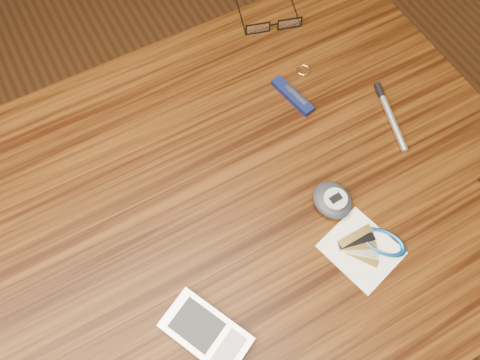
{
  "coord_description": "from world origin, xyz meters",
  "views": [
    {
      "loc": [
        -0.1,
        -0.25,
        1.41
      ],
      "look_at": [
        0.06,
        0.02,
        0.76
      ],
      "focal_mm": 35.0,
      "sensor_mm": 36.0,
      "label": 1
    }
  ],
  "objects_px": {
    "silver_pen": "(388,111)",
    "desk": "(218,234)",
    "eyeglasses": "(273,24)",
    "pda_phone": "(206,333)",
    "pedometer": "(333,200)",
    "notepad_keys": "(372,245)",
    "pocket_knife": "(292,96)"
  },
  "relations": [
    {
      "from": "silver_pen",
      "to": "desk",
      "type": "bearing_deg",
      "value": -176.6
    },
    {
      "from": "eyeglasses",
      "to": "silver_pen",
      "type": "relative_size",
      "value": 1.02
    },
    {
      "from": "eyeglasses",
      "to": "pda_phone",
      "type": "bearing_deg",
      "value": -129.82
    },
    {
      "from": "pedometer",
      "to": "notepad_keys",
      "type": "xyz_separation_m",
      "value": [
        0.01,
        -0.09,
        -0.01
      ]
    },
    {
      "from": "pocket_knife",
      "to": "silver_pen",
      "type": "height_order",
      "value": "pocket_knife"
    },
    {
      "from": "notepad_keys",
      "to": "pocket_knife",
      "type": "height_order",
      "value": "pocket_knife"
    },
    {
      "from": "pedometer",
      "to": "notepad_keys",
      "type": "distance_m",
      "value": 0.09
    },
    {
      "from": "desk",
      "to": "pocket_knife",
      "type": "distance_m",
      "value": 0.27
    },
    {
      "from": "notepad_keys",
      "to": "silver_pen",
      "type": "height_order",
      "value": "same"
    },
    {
      "from": "notepad_keys",
      "to": "pedometer",
      "type": "bearing_deg",
      "value": 98.74
    },
    {
      "from": "pda_phone",
      "to": "eyeglasses",
      "type": "bearing_deg",
      "value": 50.18
    },
    {
      "from": "pda_phone",
      "to": "pedometer",
      "type": "height_order",
      "value": "pedometer"
    },
    {
      "from": "desk",
      "to": "pedometer",
      "type": "distance_m",
      "value": 0.21
    },
    {
      "from": "eyeglasses",
      "to": "pda_phone",
      "type": "distance_m",
      "value": 0.56
    },
    {
      "from": "pocket_knife",
      "to": "silver_pen",
      "type": "bearing_deg",
      "value": -39.72
    },
    {
      "from": "notepad_keys",
      "to": "pocket_knife",
      "type": "bearing_deg",
      "value": 82.39
    },
    {
      "from": "pda_phone",
      "to": "silver_pen",
      "type": "height_order",
      "value": "pda_phone"
    },
    {
      "from": "pocket_knife",
      "to": "silver_pen",
      "type": "xyz_separation_m",
      "value": [
        0.12,
        -0.1,
        -0.0
      ]
    },
    {
      "from": "pedometer",
      "to": "pocket_knife",
      "type": "bearing_deg",
      "value": 75.5
    },
    {
      "from": "desk",
      "to": "pedometer",
      "type": "bearing_deg",
      "value": -24.17
    },
    {
      "from": "desk",
      "to": "silver_pen",
      "type": "distance_m",
      "value": 0.35
    },
    {
      "from": "desk",
      "to": "notepad_keys",
      "type": "height_order",
      "value": "notepad_keys"
    },
    {
      "from": "desk",
      "to": "pocket_knife",
      "type": "height_order",
      "value": "pocket_knife"
    },
    {
      "from": "eyeglasses",
      "to": "pda_phone",
      "type": "xyz_separation_m",
      "value": [
        -0.36,
        -0.43,
        -0.0
      ]
    },
    {
      "from": "pedometer",
      "to": "silver_pen",
      "type": "xyz_separation_m",
      "value": [
        0.18,
        0.09,
        -0.01
      ]
    },
    {
      "from": "pda_phone",
      "to": "notepad_keys",
      "type": "distance_m",
      "value": 0.27
    },
    {
      "from": "pedometer",
      "to": "pocket_knife",
      "type": "xyz_separation_m",
      "value": [
        0.05,
        0.2,
        -0.01
      ]
    },
    {
      "from": "pda_phone",
      "to": "pocket_knife",
      "type": "height_order",
      "value": "pda_phone"
    },
    {
      "from": "pedometer",
      "to": "pocket_knife",
      "type": "relative_size",
      "value": 0.74
    },
    {
      "from": "silver_pen",
      "to": "eyeglasses",
      "type": "bearing_deg",
      "value": 105.94
    },
    {
      "from": "pedometer",
      "to": "silver_pen",
      "type": "relative_size",
      "value": 0.51
    },
    {
      "from": "pda_phone",
      "to": "pedometer",
      "type": "bearing_deg",
      "value": 17.15
    }
  ]
}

